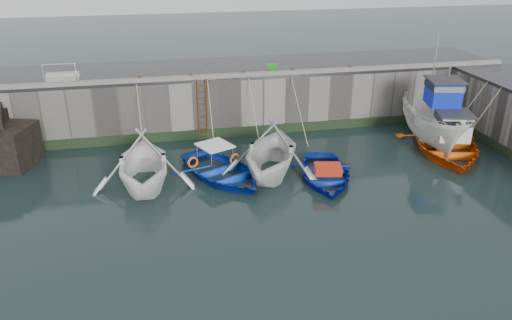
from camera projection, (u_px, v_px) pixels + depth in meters
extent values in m
plane|color=black|center=(291.00, 234.00, 17.70)|extent=(120.00, 120.00, 0.00)
cube|color=slate|center=(233.00, 95.00, 28.29)|extent=(30.00, 5.00, 3.00)
cube|color=black|center=(232.00, 68.00, 27.65)|extent=(30.00, 5.00, 0.16)
cube|color=slate|center=(240.00, 75.00, 25.47)|extent=(30.00, 0.30, 0.20)
cube|color=black|center=(241.00, 131.00, 26.52)|extent=(30.00, 0.08, 0.50)
cube|color=black|center=(6.00, 146.00, 22.74)|extent=(2.96, 2.83, 1.90)
cylinder|color=#3F1E0F|center=(198.00, 110.00, 25.52)|extent=(0.07, 0.07, 3.20)
cylinder|color=#3F1E0F|center=(207.00, 110.00, 25.60)|extent=(0.07, 0.07, 3.20)
cube|color=#3F1E0F|center=(204.00, 135.00, 26.09)|extent=(0.44, 0.06, 0.05)
cube|color=#3F1E0F|center=(203.00, 129.00, 25.96)|extent=(0.44, 0.06, 0.05)
cube|color=#3F1E0F|center=(203.00, 123.00, 25.82)|extent=(0.44, 0.06, 0.05)
cube|color=#3F1E0F|center=(203.00, 117.00, 25.69)|extent=(0.44, 0.06, 0.05)
cube|color=#3F1E0F|center=(203.00, 110.00, 25.56)|extent=(0.44, 0.06, 0.05)
cube|color=#3F1E0F|center=(202.00, 104.00, 25.42)|extent=(0.44, 0.06, 0.05)
cube|color=#3F1E0F|center=(202.00, 98.00, 25.29)|extent=(0.44, 0.06, 0.05)
cube|color=#3F1E0F|center=(202.00, 92.00, 25.16)|extent=(0.44, 0.06, 0.05)
cube|color=#3F1E0F|center=(201.00, 85.00, 25.02)|extent=(0.44, 0.06, 0.05)
imported|color=white|center=(145.00, 185.00, 21.24)|extent=(4.58, 5.29, 2.75)
imported|color=#0C37C0|center=(222.00, 176.00, 22.03)|extent=(5.36, 6.06, 1.04)
imported|color=silver|center=(271.00, 173.00, 22.31)|extent=(6.32, 6.69, 2.79)
imported|color=#0C22B5|center=(324.00, 178.00, 21.89)|extent=(4.04, 5.02, 0.92)
imported|color=white|center=(434.00, 125.00, 25.45)|extent=(3.85, 6.98, 2.55)
cube|color=#0C20B7|center=(443.00, 93.00, 24.15)|extent=(1.69, 1.77, 1.20)
cube|color=black|center=(444.00, 86.00, 24.01)|extent=(1.76, 1.84, 0.28)
cube|color=#262628|center=(445.00, 80.00, 23.89)|extent=(1.93, 2.01, 0.08)
cylinder|color=#A5A8AD|center=(434.00, 66.00, 25.43)|extent=(0.08, 0.08, 3.00)
imported|color=#E4550C|center=(445.00, 146.00, 24.58)|extent=(6.00, 7.17, 1.28)
cube|color=silver|center=(453.00, 126.00, 23.53)|extent=(1.78, 1.84, 1.20)
cube|color=black|center=(454.00, 119.00, 23.39)|extent=(1.85, 1.92, 0.28)
cube|color=#262628|center=(455.00, 113.00, 23.28)|extent=(2.03, 2.09, 0.08)
cylinder|color=#A5A8AD|center=(446.00, 97.00, 24.81)|extent=(0.08, 0.08, 3.00)
cube|color=#1F8317|center=(272.00, 67.00, 26.96)|extent=(0.69, 0.56, 0.27)
cylinder|color=#A5A8AD|center=(43.00, 74.00, 23.94)|extent=(0.05, 0.05, 1.00)
cylinder|color=#A5A8AD|center=(76.00, 73.00, 24.22)|extent=(0.05, 0.05, 1.00)
cylinder|color=#A5A8AD|center=(58.00, 64.00, 23.89)|extent=(1.50, 0.05, 0.05)
cube|color=gray|center=(63.00, 79.00, 24.69)|extent=(1.60, 0.35, 0.18)
cube|color=gray|center=(63.00, 74.00, 24.93)|extent=(1.60, 0.35, 0.18)
cylinder|color=#3F1E0F|center=(140.00, 79.00, 24.61)|extent=(0.18, 0.18, 0.28)
cylinder|color=#3F1E0F|center=(190.00, 76.00, 25.08)|extent=(0.18, 0.18, 0.28)
cylinder|color=#3F1E0F|center=(243.00, 74.00, 25.58)|extent=(0.18, 0.18, 0.28)
cylinder|color=#3F1E0F|center=(292.00, 71.00, 26.07)|extent=(0.18, 0.18, 0.28)
cylinder|color=#3F1E0F|center=(350.00, 68.00, 26.67)|extent=(0.18, 0.18, 0.28)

